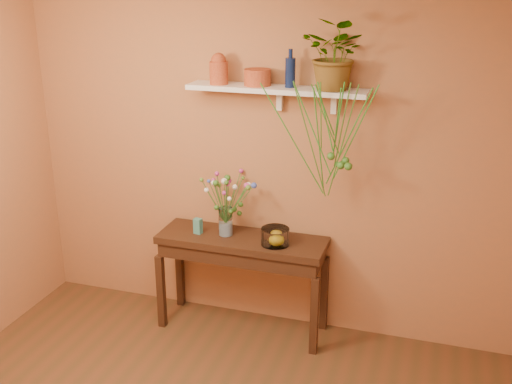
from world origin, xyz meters
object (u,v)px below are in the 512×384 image
object	(u,v)px
sideboard	(242,251)
glass_vase	(226,223)
spider_plant	(337,55)
terracotta_jug	(219,69)
glass_bowl	(275,237)
blue_bottle	(290,72)
bouquet	(229,191)

from	to	relation	value
sideboard	glass_vase	world-z (taller)	glass_vase
spider_plant	terracotta_jug	bearing A→B (deg)	-179.30
glass_bowl	blue_bottle	bearing A→B (deg)	71.70
bouquet	terracotta_jug	bearing A→B (deg)	146.52
sideboard	blue_bottle	distance (m)	1.41
blue_bottle	bouquet	bearing A→B (deg)	-168.67
terracotta_jug	spider_plant	distance (m)	0.86
glass_vase	glass_bowl	xyz separation A→B (m)	(0.41, -0.06, -0.04)
blue_bottle	bouquet	distance (m)	1.00
blue_bottle	glass_bowl	xyz separation A→B (m)	(-0.05, -0.16, -1.20)
sideboard	bouquet	xyz separation A→B (m)	(-0.10, 0.02, 0.47)
sideboard	glass_bowl	world-z (taller)	glass_bowl
blue_bottle	spider_plant	bearing A→B (deg)	-3.11
sideboard	terracotta_jug	bearing A→B (deg)	158.07
blue_bottle	glass_vase	bearing A→B (deg)	-167.80
sideboard	bouquet	world-z (taller)	bouquet
glass_vase	glass_bowl	bearing A→B (deg)	-7.72
blue_bottle	glass_vase	size ratio (longest dim) A/B	1.20
glass_vase	bouquet	world-z (taller)	bouquet
sideboard	glass_bowl	bearing A→B (deg)	-10.33
glass_vase	terracotta_jug	bearing A→B (deg)	129.16
bouquet	glass_bowl	distance (m)	0.49
bouquet	glass_bowl	world-z (taller)	bouquet
blue_bottle	spider_plant	xyz separation A→B (m)	(0.32, -0.02, 0.13)
sideboard	spider_plant	distance (m)	1.64
spider_plant	glass_vase	distance (m)	1.52
glass_bowl	sideboard	bearing A→B (deg)	169.67
glass_vase	blue_bottle	bearing A→B (deg)	12.20
terracotta_jug	glass_vase	xyz separation A→B (m)	(0.06, -0.07, -1.16)
blue_bottle	glass_vase	xyz separation A→B (m)	(-0.46, -0.10, -1.16)
bouquet	glass_bowl	bearing A→B (deg)	-10.29
sideboard	spider_plant	xyz separation A→B (m)	(0.65, 0.09, 1.50)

